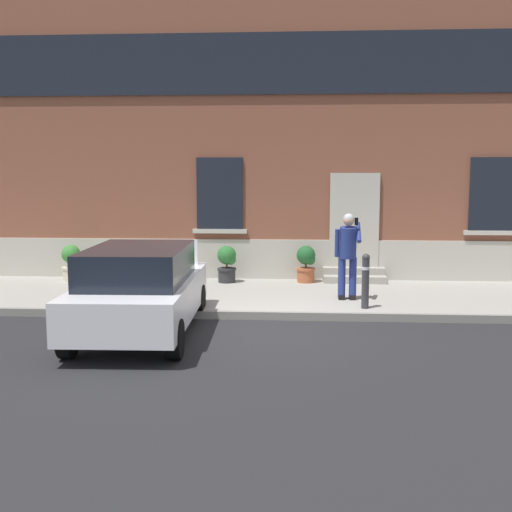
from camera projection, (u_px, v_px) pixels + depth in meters
The scene contains 13 objects.
ground_plane at pixel (260, 332), 10.92m from camera, with size 80.00×80.00×0.00m, color #232326.
sidewalk at pixel (267, 296), 13.68m from camera, with size 24.00×3.60×0.15m, color #99968E.
curb_edge at pixel (263, 316), 11.84m from camera, with size 24.00×0.12×0.15m, color gray.
building_facade at pixel (273, 130), 15.65m from camera, with size 24.00×1.52×7.50m.
entrance_stoop at pixel (354, 276), 15.04m from camera, with size 1.45×0.64×0.32m.
hatchback_car_white at pixel (141, 289), 10.64m from camera, with size 1.89×4.11×1.50m.
bollard_near_person at pixel (366, 279), 12.04m from camera, with size 0.15×0.15×1.04m.
bollard_far_left at pixel (139, 277), 12.31m from camera, with size 0.15×0.15×1.04m.
person_on_phone at pixel (348, 251), 12.77m from camera, with size 0.51×0.48×1.75m.
planter_cream at pixel (72, 262), 15.06m from camera, with size 0.44×0.44×0.86m.
planter_olive at pixel (150, 262), 15.05m from camera, with size 0.44×0.44×0.86m.
planter_charcoal at pixel (227, 263), 14.88m from camera, with size 0.44×0.44×0.86m.
planter_terracotta at pixel (306, 263), 14.88m from camera, with size 0.44×0.44×0.86m.
Camera 1 is at (0.62, -10.63, 2.74)m, focal length 44.83 mm.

